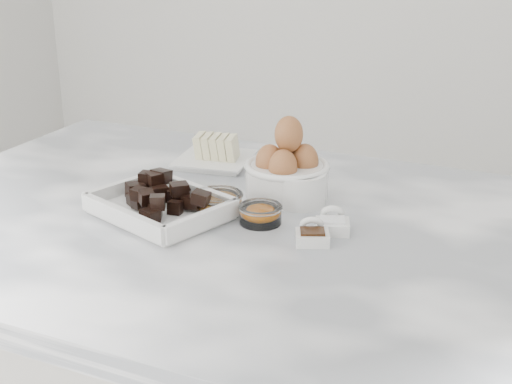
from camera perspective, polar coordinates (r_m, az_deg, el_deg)
marble_slab at (r=1.16m, az=-1.51°, el=-3.11°), size 1.20×0.80×0.04m
chocolate_dish at (r=1.17m, az=-7.70°, el=-0.82°), size 0.25×0.22×0.06m
butter_plate at (r=1.41m, az=-3.39°, el=3.11°), size 0.16×0.16×0.06m
sugar_ramekin at (r=1.21m, az=3.46°, el=0.46°), size 0.09×0.09×0.06m
egg_bowl at (r=1.24m, az=2.49°, el=1.76°), size 0.15×0.15×0.14m
honey_bowl at (r=1.17m, az=-3.03°, el=-0.85°), size 0.08×0.08×0.04m
zest_bowl at (r=1.13m, az=0.35°, el=-1.71°), size 0.07×0.07×0.03m
vanilla_spoon at (r=1.07m, az=4.50°, el=-3.37°), size 0.06×0.07×0.04m
salt_spoon at (r=1.11m, az=6.13°, el=-2.47°), size 0.06×0.07×0.04m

